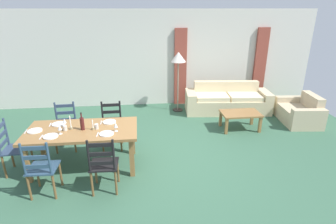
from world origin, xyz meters
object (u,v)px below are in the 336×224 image
(dining_chair_head_west, at_px, (12,148))
(wine_glass_near_left, at_px, (60,128))
(dining_chair_near_right, at_px, (104,165))
(wine_glass_near_right, at_px, (116,125))
(standing_lamp, at_px, (178,61))
(dining_chair_far_left, at_px, (66,126))
(dining_table, at_px, (82,134))
(couch, at_px, (227,101))
(coffee_cup_primary, at_px, (96,126))
(dining_chair_far_right, at_px, (112,126))
(wine_glass_far_left, at_px, (64,121))
(coffee_cup_secondary, at_px, (65,128))
(armchair_upholstered, at_px, (301,113))
(wine_bottle, at_px, (82,123))
(coffee_table, at_px, (240,115))
(dining_chair_near_left, at_px, (41,168))

(dining_chair_head_west, height_order, wine_glass_near_left, dining_chair_head_west)
(dining_chair_head_west, bearing_deg, dining_chair_near_right, -23.94)
(wine_glass_near_right, height_order, standing_lamp, standing_lamp)
(dining_chair_far_left, relative_size, wine_glass_near_left, 5.96)
(dining_table, relative_size, couch, 0.81)
(coffee_cup_primary, bearing_deg, dining_chair_far_right, 76.23)
(dining_chair_near_right, xyz_separation_m, wine_glass_far_left, (-0.74, 0.89, 0.38))
(coffee_cup_secondary, bearing_deg, armchair_upholstered, 16.12)
(wine_glass_near_right, relative_size, coffee_cup_primary, 1.79)
(wine_bottle, xyz_separation_m, coffee_table, (3.35, 1.29, -0.51))
(couch, xyz_separation_m, armchair_upholstered, (1.61, -0.97, -0.04))
(wine_bottle, relative_size, couch, 0.13)
(couch, bearing_deg, wine_glass_near_left, -144.83)
(coffee_table, bearing_deg, wine_glass_near_right, -152.74)
(wine_glass_far_left, bearing_deg, wine_glass_near_left, -91.51)
(dining_table, distance_m, coffee_cup_primary, 0.29)
(wine_glass_near_right, bearing_deg, armchair_upholstered, 20.59)
(wine_glass_near_left, bearing_deg, wine_glass_near_right, 0.09)
(dining_chair_near_right, height_order, dining_chair_head_west, same)
(couch, bearing_deg, dining_chair_near_left, -140.42)
(coffee_table, bearing_deg, armchair_upholstered, 8.25)
(couch, bearing_deg, armchair_upholstered, -31.09)
(dining_chair_far_left, distance_m, coffee_cup_primary, 1.13)
(wine_glass_near_right, relative_size, standing_lamp, 0.10)
(wine_glass_far_left, height_order, coffee_cup_secondary, wine_glass_far_left)
(wine_bottle, bearing_deg, standing_lamp, 52.66)
(dining_chair_near_right, xyz_separation_m, armchair_upholstered, (4.62, 2.27, -0.23))
(dining_chair_far_right, xyz_separation_m, coffee_cup_primary, (-0.18, -0.73, 0.32))
(dining_chair_near_left, distance_m, standing_lamp, 4.38)
(wine_bottle, xyz_separation_m, couch, (3.41, 2.51, -0.58))
(wine_bottle, distance_m, wine_glass_far_left, 0.37)
(coffee_cup_secondary, relative_size, couch, 0.04)
(standing_lamp, bearing_deg, coffee_cup_secondary, -131.11)
(armchair_upholstered, bearing_deg, wine_glass_far_left, -165.51)
(dining_table, distance_m, couch, 4.26)
(coffee_cup_primary, height_order, coffee_cup_secondary, same)
(dining_chair_near_left, xyz_separation_m, coffee_cup_secondary, (0.21, 0.73, 0.32))
(dining_chair_head_west, xyz_separation_m, standing_lamp, (3.26, 2.71, 0.93))
(dining_chair_far_left, xyz_separation_m, coffee_table, (3.85, 0.50, -0.12))
(wine_glass_near_left, distance_m, wine_glass_near_right, 0.92)
(dining_chair_near_left, xyz_separation_m, wine_glass_near_right, (1.08, 0.60, 0.38))
(dining_chair_far_right, bearing_deg, dining_chair_near_left, -121.96)
(coffee_cup_secondary, bearing_deg, dining_chair_near_left, -106.05)
(wine_bottle, relative_size, standing_lamp, 0.19)
(dining_chair_near_left, xyz_separation_m, dining_chair_far_right, (0.92, 1.47, 0.00))
(coffee_cup_primary, bearing_deg, dining_chair_near_left, -134.96)
(dining_chair_near_right, bearing_deg, coffee_cup_secondary, 133.77)
(wine_bottle, bearing_deg, wine_glass_near_right, -12.92)
(dining_chair_head_west, height_order, wine_glass_far_left, dining_chair_head_west)
(wine_glass_near_left, relative_size, couch, 0.07)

